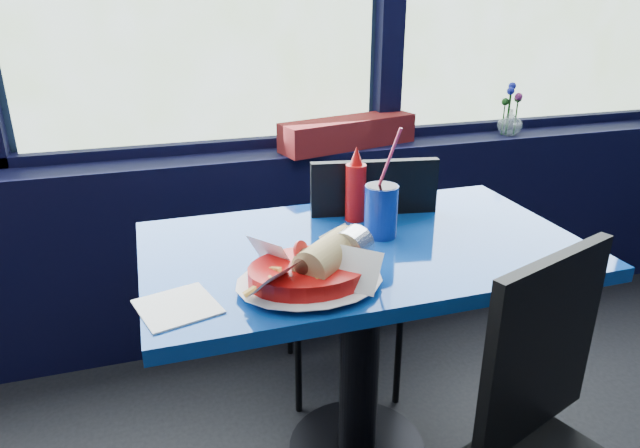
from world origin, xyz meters
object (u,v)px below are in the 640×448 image
at_px(flower_vase, 510,119).
at_px(near_table, 361,301).
at_px(soda_cup, 381,210).
at_px(chair_near_front, 549,443).
at_px(food_basket, 312,270).
at_px(planter_box, 348,133).
at_px(chair_near_back, 353,262).
at_px(ketchup_bottle, 356,188).

bearing_deg(flower_vase, near_table, -141.36).
xyz_separation_m(near_table, soda_cup, (0.07, 0.04, 0.26)).
relative_size(chair_near_front, food_basket, 2.47).
relative_size(chair_near_front, planter_box, 1.52).
distance_m(chair_near_front, planter_box, 1.47).
bearing_deg(food_basket, planter_box, 49.35).
bearing_deg(chair_near_back, food_basket, 69.49).
relative_size(chair_near_back, flower_vase, 4.01).
height_order(chair_near_front, flower_vase, flower_vase).
relative_size(food_basket, soda_cup, 1.15).
bearing_deg(chair_near_front, food_basket, 115.76).
xyz_separation_m(near_table, ketchup_bottle, (0.04, 0.17, 0.28)).
distance_m(near_table, chair_near_back, 0.34).
bearing_deg(food_basket, chair_near_back, 43.37).
bearing_deg(near_table, ketchup_bottle, 76.60).
xyz_separation_m(flower_vase, food_basket, (-1.24, -1.02, -0.08)).
distance_m(chair_near_front, ketchup_bottle, 0.85).
bearing_deg(planter_box, soda_cup, -117.80).
relative_size(flower_vase, food_basket, 0.63).
relative_size(chair_near_back, planter_box, 1.56).
bearing_deg(ketchup_bottle, soda_cup, -80.18).
bearing_deg(chair_near_front, ketchup_bottle, 81.91).
relative_size(near_table, ketchup_bottle, 5.21).
distance_m(planter_box, flower_vase, 0.77).
bearing_deg(near_table, chair_near_front, -71.98).
height_order(chair_near_back, food_basket, chair_near_back).
height_order(near_table, flower_vase, flower_vase).
bearing_deg(chair_near_back, soda_cup, 93.89).
distance_m(chair_near_back, flower_vase, 1.11).
relative_size(flower_vase, ketchup_bottle, 1.00).
bearing_deg(near_table, flower_vase, 38.64).
bearing_deg(soda_cup, food_basket, -139.73).
height_order(chair_near_front, soda_cup, soda_cup).
bearing_deg(chair_near_front, soda_cup, 82.20).
xyz_separation_m(planter_box, food_basket, (-0.47, -1.03, -0.07)).
bearing_deg(food_basket, near_table, 27.04).
xyz_separation_m(chair_near_front, flower_vase, (0.84, 1.42, 0.35)).
relative_size(near_table, flower_vase, 5.22).
relative_size(flower_vase, soda_cup, 0.73).
relative_size(ketchup_bottle, soda_cup, 0.73).
distance_m(food_basket, soda_cup, 0.36).
bearing_deg(planter_box, chair_near_back, -121.89).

